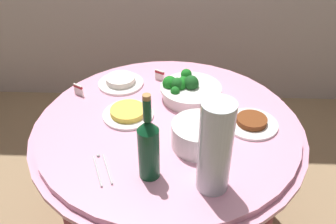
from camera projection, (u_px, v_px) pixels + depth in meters
buffet_table at (168, 182)px, 1.78m from camera, size 1.16×1.16×0.74m
broccoli_bowl at (188, 90)px, 1.70m from camera, size 0.28×0.28×0.12m
plate_stack at (199, 135)px, 1.42m from camera, size 0.21×0.21×0.10m
wine_bottle at (149, 147)px, 1.24m from camera, size 0.07×0.07×0.34m
decorative_fruit_vase at (215, 150)px, 1.18m from camera, size 0.11×0.11×0.34m
serving_tongs at (102, 168)px, 1.34m from camera, size 0.10×0.16×0.01m
food_plate_rice at (121, 81)px, 1.81m from camera, size 0.22×0.22×0.04m
food_plate_fried_egg at (128, 113)px, 1.60m from camera, size 0.22×0.22×0.04m
food_plate_stir_fry at (251, 123)px, 1.54m from camera, size 0.22×0.22×0.04m
label_placard_front at (160, 75)px, 1.83m from camera, size 0.05×0.03×0.05m
label_placard_mid at (78, 89)px, 1.72m from camera, size 0.05×0.03×0.05m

